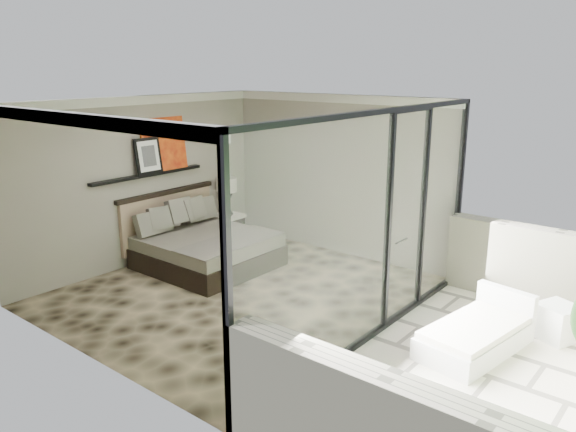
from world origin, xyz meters
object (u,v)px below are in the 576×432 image
Objects in this scene: bed at (203,246)px; table_lamp at (227,191)px; ottoman at (558,322)px; lounger at (477,335)px; nightstand at (228,228)px.

table_lamp reaches higher than bed.
lounger is at bearing -127.24° from ottoman.
bed is at bearing -170.16° from ottoman.
bed is at bearing -76.50° from nightstand.
bed reaches higher than nightstand.
nightstand is 0.72× the size of table_lamp.
ottoman is (5.36, 0.93, -0.11)m from bed.
table_lamp reaches higher than lounger.
nightstand is at bearing -45.94° from table_lamp.
table_lamp is (-0.67, 1.25, 0.64)m from bed.
nightstand is at bearing 117.76° from bed.
nightstand is 1.16× the size of ottoman.
bed is at bearing -61.91° from table_lamp.
bed reaches higher than lounger.
lounger is (5.36, -1.20, -0.79)m from table_lamp.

